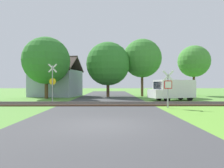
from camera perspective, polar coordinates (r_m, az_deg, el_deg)
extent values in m
plane|color=#5B933D|center=(8.89, -2.85, -11.60)|extent=(160.00, 160.00, 0.00)
cube|color=#424244|center=(10.86, -2.39, -9.47)|extent=(7.95, 80.00, 0.01)
cube|color=#422D1E|center=(17.38, -1.63, -5.77)|extent=(60.00, 2.60, 0.10)
cube|color=slate|center=(18.09, -1.58, -5.20)|extent=(60.00, 0.08, 0.12)
cube|color=slate|center=(16.66, -1.69, -5.64)|extent=(60.00, 0.08, 0.12)
cylinder|color=#9E9EA5|center=(15.42, 15.66, -1.95)|extent=(0.10, 0.10, 2.54)
cube|color=red|center=(15.35, 15.75, -0.18)|extent=(0.60, 0.09, 0.60)
cube|color=white|center=(15.33, 15.78, -0.18)|extent=(0.49, 0.06, 0.49)
cube|color=white|center=(15.37, 15.75, 2.22)|extent=(0.88, 0.11, 0.88)
cube|color=white|center=(15.37, 15.75, 2.22)|extent=(0.88, 0.11, 0.88)
cylinder|color=#9E9EA5|center=(20.11, -16.66, -0.01)|extent=(0.09, 0.09, 3.59)
cube|color=white|center=(20.23, -16.61, 4.37)|extent=(0.88, 0.07, 0.88)
cube|color=white|center=(20.23, -16.61, 4.37)|extent=(0.88, 0.07, 0.88)
cylinder|color=yellow|center=(20.18, -16.61, 0.69)|extent=(0.64, 0.06, 0.64)
cube|color=#99A3B7|center=(30.64, -15.63, 0.16)|extent=(7.18, 6.52, 3.80)
cube|color=#473833|center=(29.58, -16.79, 5.77)|extent=(7.04, 4.26, 2.29)
cube|color=#473833|center=(32.01, -14.55, 5.33)|extent=(7.04, 4.26, 2.29)
cube|color=brown|center=(30.09, -12.66, 5.90)|extent=(0.58, 0.58, 1.10)
cylinder|color=#513823|center=(28.08, -1.17, -1.29)|extent=(0.43, 0.43, 2.36)
sphere|color=#337A2D|center=(28.22, -1.17, 5.79)|extent=(6.12, 6.12, 6.12)
cylinder|color=#513823|center=(26.23, -18.23, -1.18)|extent=(0.44, 0.44, 2.53)
sphere|color=#337A2D|center=(26.39, -18.23, 6.37)|extent=(5.87, 5.87, 5.87)
cylinder|color=#513823|center=(33.15, 22.34, -0.12)|extent=(0.36, 0.36, 3.50)
sphere|color=#478E38|center=(33.34, 22.34, 6.02)|extent=(4.84, 4.84, 4.84)
cylinder|color=#513823|center=(29.65, 8.61, -0.14)|extent=(0.36, 0.36, 3.48)
sphere|color=#3D8433|center=(29.90, 8.60, 7.27)|extent=(5.65, 5.65, 5.65)
cube|color=white|center=(22.66, 17.37, -1.30)|extent=(4.58, 3.11, 1.90)
cube|color=white|center=(21.33, 12.02, -2.72)|extent=(1.23, 1.93, 0.90)
cube|color=#19232D|center=(21.50, 12.87, -0.48)|extent=(0.54, 1.55, 0.85)
cube|color=navy|center=(23.45, 16.00, -2.07)|extent=(3.60, 1.18, 0.16)
cylinder|color=black|center=(22.55, 13.26, -3.72)|extent=(0.70, 0.38, 0.68)
cylinder|color=black|center=(21.25, 15.48, -3.95)|extent=(0.70, 0.38, 0.68)
cylinder|color=black|center=(24.18, 19.03, -3.48)|extent=(0.70, 0.38, 0.68)
cylinder|color=black|center=(22.96, 21.41, -3.66)|extent=(0.70, 0.38, 0.68)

